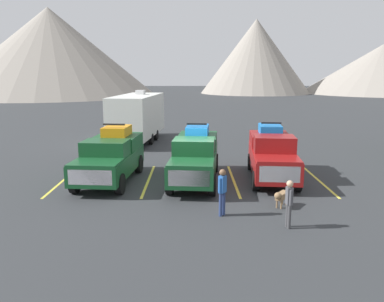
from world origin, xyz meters
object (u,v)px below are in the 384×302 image
(pickup_truck_b, at_px, (196,156))
(person_a, at_px, (223,189))
(pickup_truck_c, at_px, (273,154))
(dog, at_px, (282,196))
(pickup_truck_a, at_px, (112,156))
(person_b, at_px, (290,201))
(camper_trailer_a, at_px, (138,115))

(pickup_truck_b, height_order, person_a, pickup_truck_b)
(pickup_truck_c, xyz_separation_m, dog, (-0.45, -4.12, -0.74))
(pickup_truck_a, distance_m, pickup_truck_b, 3.92)
(pickup_truck_b, relative_size, person_b, 3.73)
(pickup_truck_a, bearing_deg, person_b, -39.61)
(person_b, relative_size, dog, 1.86)
(camper_trailer_a, bearing_deg, person_a, -71.52)
(camper_trailer_a, distance_m, person_a, 15.69)
(pickup_truck_b, distance_m, person_a, 4.69)
(pickup_truck_a, relative_size, pickup_truck_c, 0.99)
(pickup_truck_b, xyz_separation_m, pickup_truck_c, (3.63, 0.39, -0.01))
(pickup_truck_a, height_order, person_a, pickup_truck_a)
(pickup_truck_c, relative_size, person_b, 3.45)
(pickup_truck_b, height_order, dog, pickup_truck_b)
(person_b, bearing_deg, person_a, 151.73)
(camper_trailer_a, xyz_separation_m, dog, (7.23, -14.00, -1.48))
(dog, bearing_deg, pickup_truck_b, 130.37)
(person_a, height_order, dog, person_a)
(person_b, height_order, dog, person_b)
(pickup_truck_b, bearing_deg, dog, -49.63)
(dog, bearing_deg, person_b, -95.74)
(pickup_truck_c, relative_size, dog, 6.41)
(person_a, bearing_deg, camper_trailer_a, 108.48)
(pickup_truck_c, height_order, person_b, pickup_truck_c)
(pickup_truck_b, distance_m, camper_trailer_a, 11.06)
(pickup_truck_b, relative_size, pickup_truck_c, 1.08)
(pickup_truck_a, relative_size, camper_trailer_a, 0.64)
(person_a, xyz_separation_m, person_b, (2.07, -1.11, -0.05))
(pickup_truck_a, distance_m, dog, 8.05)
(camper_trailer_a, xyz_separation_m, person_a, (4.96, -14.85, -0.95))
(pickup_truck_b, distance_m, pickup_truck_c, 3.65)
(person_a, height_order, person_b, person_a)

